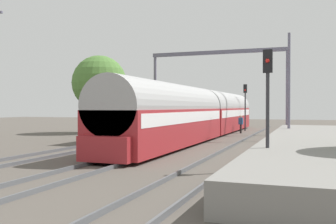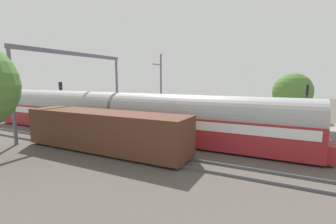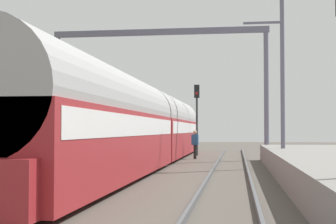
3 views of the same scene
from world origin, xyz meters
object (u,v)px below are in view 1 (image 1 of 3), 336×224
object	(u,v)px
person_crossing	(241,122)
freight_car	(144,120)
railway_signal_near	(268,93)
railway_signal_far	(245,101)
catenary_gantry	(217,73)
passenger_train	(203,113)

from	to	relation	value
person_crossing	freight_car	bearing A→B (deg)	-121.38
railway_signal_near	railway_signal_far	xyz separation A→B (m)	(-4.70, 25.28, 0.08)
person_crossing	catenary_gantry	distance (m)	5.15
railway_signal_far	catenary_gantry	size ratio (longest dim) A/B	0.37
passenger_train	person_crossing	xyz separation A→B (m)	(2.12, 5.94, -0.94)
passenger_train	freight_car	bearing A→B (deg)	-153.92
freight_car	railway_signal_near	world-z (taller)	railway_signal_near
railway_signal_near	catenary_gantry	xyz separation A→B (m)	(-6.62, 20.61, 2.63)
passenger_train	person_crossing	size ratio (longest dim) A/B	18.99
railway_signal_far	catenary_gantry	xyz separation A→B (m)	(-1.92, -4.67, 2.55)
railway_signal_near	person_crossing	bearing A→B (deg)	101.96
person_crossing	railway_signal_near	distance (m)	21.81
freight_car	catenary_gantry	world-z (taller)	catenary_gantry
person_crossing	catenary_gantry	size ratio (longest dim) A/B	0.13
freight_car	person_crossing	size ratio (longest dim) A/B	7.51
freight_car	railway_signal_far	xyz separation A→B (m)	(6.28, 12.11, 1.65)
railway_signal_near	freight_car	bearing A→B (deg)	129.82
passenger_train	freight_car	size ratio (longest dim) A/B	2.53
railway_signal_near	railway_signal_far	distance (m)	25.71
passenger_train	railway_signal_far	xyz separation A→B (m)	(1.92, 9.98, 1.15)
person_crossing	passenger_train	bearing A→B (deg)	-102.26
passenger_train	freight_car	distance (m)	4.88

